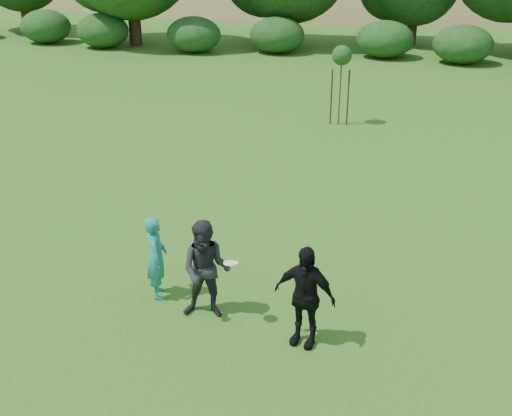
{
  "coord_description": "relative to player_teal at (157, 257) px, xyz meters",
  "views": [
    {
      "loc": [
        2.9,
        -9.37,
        6.79
      ],
      "look_at": [
        0.0,
        3.0,
        1.1
      ],
      "focal_mm": 45.0,
      "sensor_mm": 36.0,
      "label": 1
    }
  ],
  "objects": [
    {
      "name": "player_grey",
      "position": [
        1.15,
        -0.46,
        0.12
      ],
      "size": [
        1.02,
        0.84,
        1.93
      ],
      "primitive_type": "imported",
      "rotation": [
        0.0,
        0.0,
        0.12
      ],
      "color": "black",
      "rests_on": "ground"
    },
    {
      "name": "sapling",
      "position": [
        2.13,
        12.56,
        1.57
      ],
      "size": [
        0.7,
        0.7,
        2.85
      ],
      "color": "#3F2A18",
      "rests_on": "ground"
    },
    {
      "name": "player_teal",
      "position": [
        0.0,
        0.0,
        0.0
      ],
      "size": [
        0.61,
        0.73,
        1.7
      ],
      "primitive_type": "imported",
      "rotation": [
        0.0,
        0.0,
        1.96
      ],
      "color": "#1B7C77",
      "rests_on": "ground"
    },
    {
      "name": "hillside",
      "position": [
        0.91,
        67.62,
        -12.82
      ],
      "size": [
        150.0,
        72.0,
        52.0
      ],
      "color": "olive",
      "rests_on": "ground"
    },
    {
      "name": "frisbee",
      "position": [
        1.67,
        -0.62,
        0.41
      ],
      "size": [
        0.27,
        0.27,
        0.08
      ],
      "color": "white",
      "rests_on": "ground"
    },
    {
      "name": "ground",
      "position": [
        1.47,
        -0.83,
        -0.85
      ],
      "size": [
        120.0,
        120.0,
        0.0
      ],
      "primitive_type": "plane",
      "color": "#19470C",
      "rests_on": "ground"
    },
    {
      "name": "player_black",
      "position": [
        3.04,
        -0.89,
        0.1
      ],
      "size": [
        1.18,
        0.7,
        1.89
      ],
      "primitive_type": "imported",
      "rotation": [
        0.0,
        0.0,
        -0.23
      ],
      "color": "black",
      "rests_on": "ground"
    }
  ]
}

